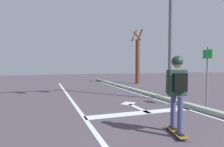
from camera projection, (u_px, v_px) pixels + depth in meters
The scene contains 10 objects.
lane_line_center at pixel (83, 116), 5.35m from camera, with size 0.12×20.00×0.01m, color silver.
lane_line_curbside at pixel (180, 107), 6.49m from camera, with size 0.12×20.00×0.01m, color silver.
stop_bar at pixel (142, 113), 5.72m from camera, with size 3.56×0.40×0.01m, color silver.
lane_arrow_stem at pixel (139, 108), 6.29m from camera, with size 0.16×1.40×0.01m, color silver.
lane_arrow_head at pixel (128, 103), 7.09m from camera, with size 0.56×0.44×0.01m, color silver.
curb_strip at pixel (186, 104), 6.57m from camera, with size 0.24×24.00×0.14m, color #96A38F.
skateboard at pixel (176, 132), 3.92m from camera, with size 0.40×0.82×0.07m.
skater at pixel (177, 84), 3.85m from camera, with size 0.43×0.60×1.58m.
street_sign_post at pixel (207, 68), 6.35m from camera, with size 0.10×0.44×2.08m.
roadside_tree at pixel (138, 59), 14.56m from camera, with size 1.03×1.03×4.32m.
Camera 1 is at (-1.70, 0.74, 1.47)m, focal length 29.93 mm.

